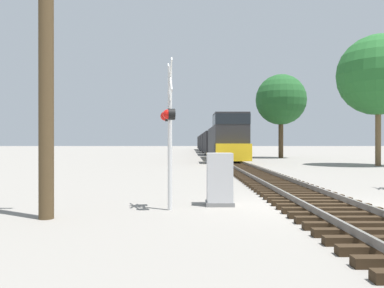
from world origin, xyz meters
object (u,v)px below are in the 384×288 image
freight_train (210,143)px  tree_far_right (378,75)px  relay_cabinet (220,180)px  utility_pole (46,35)px  tree_mid_background (281,100)px  crossing_signal_near (169,122)px

freight_train → tree_far_right: 39.92m
relay_cabinet → tree_far_right: size_ratio=0.15×
freight_train → tree_far_right: tree_far_right is taller
freight_train → tree_far_right: size_ratio=7.29×
utility_pole → tree_far_right: size_ratio=0.84×
relay_cabinet → tree_mid_background: (10.21, 34.22, 6.29)m
relay_cabinet → utility_pole: bearing=-156.2°
crossing_signal_near → tree_far_right: bearing=131.5°
crossing_signal_near → utility_pole: 3.75m
utility_pole → tree_far_right: tree_far_right is taller
freight_train → tree_far_right: (11.37, -37.89, 5.37)m
relay_cabinet → freight_train: bearing=87.1°
crossing_signal_near → relay_cabinet: 2.33m
tree_far_right → crossing_signal_near: bearing=-128.7°
tree_far_right → tree_mid_background: 16.00m
freight_train → crossing_signal_near: size_ratio=18.61×
tree_mid_background → tree_far_right: bearing=-75.6°
utility_pole → tree_mid_background: (14.58, 36.14, 2.58)m
tree_far_right → tree_mid_background: bearing=104.4°
relay_cabinet → utility_pole: utility_pole is taller
utility_pole → freight_train: bearing=83.0°
relay_cabinet → utility_pole: size_ratio=0.18×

